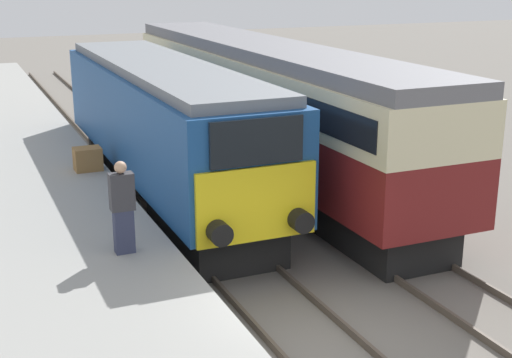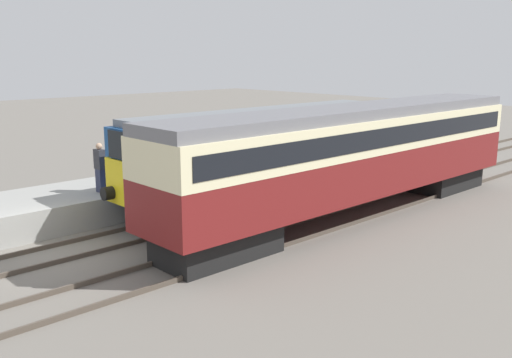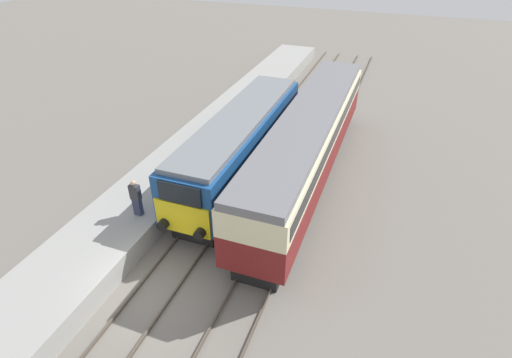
% 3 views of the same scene
% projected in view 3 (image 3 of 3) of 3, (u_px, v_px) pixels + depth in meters
% --- Properties ---
extents(ground_plane, '(120.00, 120.00, 0.00)m').
position_uv_depth(ground_plane, '(152.00, 297.00, 15.07)').
color(ground_plane, slate).
extents(platform_left, '(3.50, 50.00, 0.99)m').
position_uv_depth(platform_left, '(179.00, 167.00, 22.05)').
color(platform_left, gray).
rests_on(platform_left, ground_plane).
extents(rails_near_track, '(1.51, 60.00, 0.14)m').
position_uv_depth(rails_near_track, '(210.00, 218.00, 18.96)').
color(rails_near_track, '#4C4238').
rests_on(rails_near_track, ground_plane).
extents(rails_far_track, '(1.50, 60.00, 0.14)m').
position_uv_depth(rails_far_track, '(278.00, 234.00, 17.97)').
color(rails_far_track, '#4C4238').
rests_on(rails_far_track, ground_plane).
extents(locomotive, '(2.70, 13.01, 3.71)m').
position_uv_depth(locomotive, '(241.00, 144.00, 21.02)').
color(locomotive, black).
rests_on(locomotive, ground_plane).
extents(passenger_carriage, '(2.75, 17.25, 4.01)m').
position_uv_depth(passenger_carriage, '(309.00, 139.00, 20.66)').
color(passenger_carriage, black).
rests_on(passenger_carriage, ground_plane).
extents(person_on_platform, '(0.44, 0.26, 1.76)m').
position_uv_depth(person_on_platform, '(136.00, 198.00, 17.24)').
color(person_on_platform, '#2D334C').
rests_on(person_on_platform, platform_left).
extents(luggage_crate, '(0.70, 0.56, 0.60)m').
position_uv_depth(luggage_crate, '(207.00, 149.00, 22.12)').
color(luggage_crate, olive).
rests_on(luggage_crate, platform_left).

